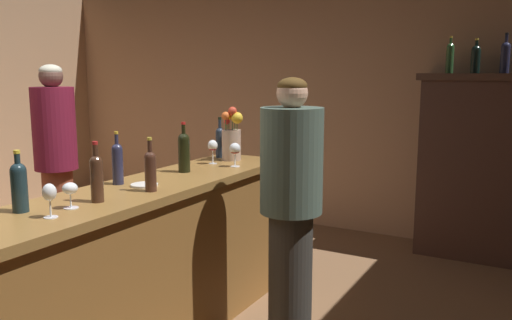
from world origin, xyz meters
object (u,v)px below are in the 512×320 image
at_px(wine_glass_rear, 235,150).
at_px(flower_arrangement, 232,136).
at_px(display_cabinet, 482,164).
at_px(wine_bottle_rose, 220,141).
at_px(wine_bottle_riesling, 184,150).
at_px(display_bottle_left, 450,57).
at_px(wine_bottle_chardonnay, 19,185).
at_px(display_bottle_midleft, 476,58).
at_px(wine_bottle_pinot, 150,169).
at_px(wine_glass_spare, 213,147).
at_px(bar_counter, 146,268).
at_px(wine_bottle_malbec, 117,162).
at_px(wine_bottle_syrah, 97,176).
at_px(cheese_plate, 144,185).
at_px(display_bottle_center, 505,56).
at_px(wine_glass_mid, 70,190).
at_px(patron_redhead, 56,161).
at_px(wine_glass_front, 49,194).
at_px(bartender, 291,204).

xyz_separation_m(wine_glass_rear, flower_arrangement, (-0.16, 0.23, 0.06)).
height_order(display_cabinet, wine_bottle_rose, display_cabinet).
height_order(wine_bottle_riesling, display_bottle_left, display_bottle_left).
relative_size(display_cabinet, wine_bottle_chardonnay, 5.62).
bearing_deg(display_bottle_midleft, wine_glass_rear, -124.28).
height_order(wine_bottle_pinot, wine_glass_spare, wine_bottle_pinot).
xyz_separation_m(bar_counter, wine_bottle_rose, (-0.18, 1.09, 0.63)).
height_order(wine_bottle_chardonnay, wine_bottle_malbec, wine_bottle_malbec).
xyz_separation_m(wine_bottle_rose, wine_bottle_syrah, (0.24, -1.49, 0.00)).
bearing_deg(cheese_plate, display_bottle_center, 58.50).
height_order(display_cabinet, cheese_plate, display_cabinet).
height_order(display_cabinet, wine_bottle_syrah, display_cabinet).
relative_size(display_cabinet, wine_glass_mid, 12.97).
xyz_separation_m(wine_bottle_chardonnay, patron_redhead, (-1.30, 1.30, -0.19)).
relative_size(wine_bottle_rose, display_bottle_center, 0.93).
xyz_separation_m(wine_bottle_pinot, flower_arrangement, (-0.16, 1.11, 0.05)).
relative_size(wine_bottle_pinot, flower_arrangement, 0.75).
relative_size(display_bottle_left, patron_redhead, 0.19).
distance_m(wine_bottle_malbec, wine_glass_front, 0.73).
distance_m(wine_bottle_malbec, display_bottle_center, 3.33).
relative_size(wine_bottle_riesling, wine_bottle_syrah, 1.07).
bearing_deg(wine_glass_rear, wine_bottle_pinot, -90.12).
distance_m(display_bottle_left, patron_redhead, 3.47).
height_order(wine_glass_rear, flower_arrangement, flower_arrangement).
height_order(wine_bottle_riesling, display_bottle_center, display_bottle_center).
distance_m(wine_bottle_rose, wine_bottle_malbec, 1.12).
xyz_separation_m(wine_glass_rear, bartender, (0.59, -0.34, -0.24)).
relative_size(wine_bottle_malbec, wine_glass_spare, 1.80).
height_order(bar_counter, wine_bottle_riesling, wine_bottle_riesling).
relative_size(wine_glass_rear, display_bottle_midleft, 0.57).
distance_m(display_cabinet, wine_glass_front, 3.71).
bearing_deg(wine_bottle_pinot, wine_bottle_rose, 104.84).
xyz_separation_m(display_cabinet, patron_redhead, (-2.94, -2.11, 0.09)).
xyz_separation_m(wine_bottle_chardonnay, bartender, (0.84, 1.18, -0.25)).
bearing_deg(wine_bottle_rose, patron_redhead, -157.48).
relative_size(wine_bottle_syrah, flower_arrangement, 0.77).
distance_m(wine_bottle_rose, wine_glass_rear, 0.43).
distance_m(wine_bottle_chardonnay, wine_glass_front, 0.21).
bearing_deg(display_cabinet, display_bottle_midleft, -180.00).
bearing_deg(display_bottle_midleft, display_cabinet, 0.00).
height_order(wine_bottle_malbec, wine_glass_spare, wine_bottle_malbec).
bearing_deg(wine_bottle_riesling, display_bottle_midleft, 56.40).
bearing_deg(wine_bottle_rose, display_cabinet, 43.04).
relative_size(display_cabinet, wine_glass_rear, 9.84).
distance_m(display_cabinet, display_bottle_left, 0.99).
xyz_separation_m(display_bottle_midleft, patron_redhead, (-2.83, -2.11, -0.83)).
bearing_deg(wine_glass_front, display_cabinet, 67.13).
bearing_deg(wine_bottle_pinot, wine_bottle_chardonnay, -111.01).
xyz_separation_m(wine_bottle_riesling, display_bottle_center, (1.70, 2.22, 0.64)).
distance_m(wine_glass_mid, bartender, 1.24).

